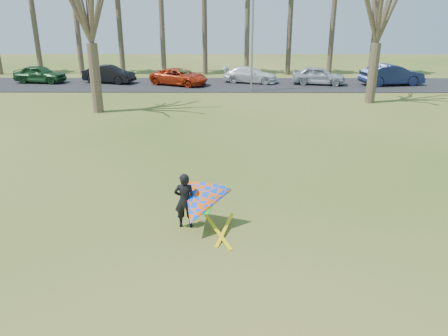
{
  "coord_description": "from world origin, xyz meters",
  "views": [
    {
      "loc": [
        0.09,
        -11.99,
        6.33
      ],
      "look_at": [
        0.0,
        2.0,
        1.1
      ],
      "focal_mm": 35.0,
      "sensor_mm": 36.0,
      "label": 1
    }
  ],
  "objects_px": {
    "car_1": "(109,74)",
    "car_4": "(318,75)",
    "streetlight": "(255,32)",
    "car_2": "(179,77)",
    "car_5": "(392,75)",
    "car_3": "(250,75)",
    "kite_flyer": "(198,204)",
    "car_0": "(40,74)",
    "bare_tree_right": "(381,1)"
  },
  "relations": [
    {
      "from": "streetlight",
      "to": "car_2",
      "type": "height_order",
      "value": "streetlight"
    },
    {
      "from": "car_0",
      "to": "kite_flyer",
      "type": "bearing_deg",
      "value": -141.85
    },
    {
      "from": "car_4",
      "to": "kite_flyer",
      "type": "distance_m",
      "value": 26.82
    },
    {
      "from": "bare_tree_right",
      "to": "car_0",
      "type": "bearing_deg",
      "value": 163.36
    },
    {
      "from": "streetlight",
      "to": "car_0",
      "type": "height_order",
      "value": "streetlight"
    },
    {
      "from": "kite_flyer",
      "to": "car_3",
      "type": "bearing_deg",
      "value": 83.72
    },
    {
      "from": "car_3",
      "to": "kite_flyer",
      "type": "distance_m",
      "value": 26.46
    },
    {
      "from": "bare_tree_right",
      "to": "car_4",
      "type": "relative_size",
      "value": 2.1
    },
    {
      "from": "bare_tree_right",
      "to": "car_3",
      "type": "xyz_separation_m",
      "value": [
        -7.87,
        7.94,
        -5.83
      ]
    },
    {
      "from": "car_3",
      "to": "car_5",
      "type": "distance_m",
      "value": 11.75
    },
    {
      "from": "car_0",
      "to": "car_3",
      "type": "xyz_separation_m",
      "value": [
        18.08,
        0.18,
        -0.07
      ]
    },
    {
      "from": "car_3",
      "to": "kite_flyer",
      "type": "height_order",
      "value": "kite_flyer"
    },
    {
      "from": "kite_flyer",
      "to": "car_2",
      "type": "bearing_deg",
      "value": 97.07
    },
    {
      "from": "bare_tree_right",
      "to": "kite_flyer",
      "type": "xyz_separation_m",
      "value": [
        -10.76,
        -18.37,
        -5.72
      ]
    },
    {
      "from": "car_5",
      "to": "car_3",
      "type": "bearing_deg",
      "value": 74.54
    },
    {
      "from": "streetlight",
      "to": "car_2",
      "type": "distance_m",
      "value": 7.61
    },
    {
      "from": "streetlight",
      "to": "car_1",
      "type": "height_order",
      "value": "streetlight"
    },
    {
      "from": "car_3",
      "to": "bare_tree_right",
      "type": "bearing_deg",
      "value": -120.5
    },
    {
      "from": "kite_flyer",
      "to": "bare_tree_right",
      "type": "bearing_deg",
      "value": 59.63
    },
    {
      "from": "streetlight",
      "to": "car_5",
      "type": "xyz_separation_m",
      "value": [
        11.66,
        2.75,
        -3.56
      ]
    },
    {
      "from": "streetlight",
      "to": "car_1",
      "type": "bearing_deg",
      "value": 163.01
    },
    {
      "from": "car_3",
      "to": "car_4",
      "type": "relative_size",
      "value": 1.05
    },
    {
      "from": "car_1",
      "to": "car_5",
      "type": "distance_m",
      "value": 23.85
    },
    {
      "from": "streetlight",
      "to": "car_2",
      "type": "relative_size",
      "value": 1.65
    },
    {
      "from": "car_5",
      "to": "kite_flyer",
      "type": "relative_size",
      "value": 2.16
    },
    {
      "from": "car_1",
      "to": "car_4",
      "type": "xyz_separation_m",
      "value": [
        17.8,
        -0.67,
        0.02
      ]
    },
    {
      "from": "bare_tree_right",
      "to": "car_5",
      "type": "xyz_separation_m",
      "value": [
        3.82,
        6.75,
        -5.66
      ]
    },
    {
      "from": "car_0",
      "to": "car_4",
      "type": "xyz_separation_m",
      "value": [
        23.74,
        -0.71,
        0.01
      ]
    },
    {
      "from": "car_1",
      "to": "bare_tree_right",
      "type": "bearing_deg",
      "value": -94.99
    },
    {
      "from": "car_1",
      "to": "kite_flyer",
      "type": "height_order",
      "value": "kite_flyer"
    },
    {
      "from": "car_4",
      "to": "kite_flyer",
      "type": "bearing_deg",
      "value": 173.54
    },
    {
      "from": "bare_tree_right",
      "to": "car_4",
      "type": "distance_m",
      "value": 9.36
    },
    {
      "from": "car_1",
      "to": "car_2",
      "type": "distance_m",
      "value": 6.21
    },
    {
      "from": "car_2",
      "to": "car_3",
      "type": "height_order",
      "value": "car_2"
    },
    {
      "from": "bare_tree_right",
      "to": "car_3",
      "type": "distance_m",
      "value": 12.61
    },
    {
      "from": "car_2",
      "to": "car_5",
      "type": "height_order",
      "value": "car_5"
    },
    {
      "from": "car_4",
      "to": "car_5",
      "type": "relative_size",
      "value": 0.85
    },
    {
      "from": "bare_tree_right",
      "to": "car_2",
      "type": "bearing_deg",
      "value": 154.09
    },
    {
      "from": "car_3",
      "to": "kite_flyer",
      "type": "xyz_separation_m",
      "value": [
        -2.89,
        -26.3,
        0.12
      ]
    },
    {
      "from": "car_2",
      "to": "car_3",
      "type": "relative_size",
      "value": 1.05
    },
    {
      "from": "car_0",
      "to": "bare_tree_right",
      "type": "bearing_deg",
      "value": -98.67
    },
    {
      "from": "car_0",
      "to": "car_1",
      "type": "bearing_deg",
      "value": -82.41
    },
    {
      "from": "bare_tree_right",
      "to": "car_0",
      "type": "height_order",
      "value": "bare_tree_right"
    },
    {
      "from": "bare_tree_right",
      "to": "car_5",
      "type": "relative_size",
      "value": 1.79
    },
    {
      "from": "car_5",
      "to": "car_4",
      "type": "bearing_deg",
      "value": 77.54
    },
    {
      "from": "car_4",
      "to": "car_3",
      "type": "bearing_deg",
      "value": 93.21
    },
    {
      "from": "car_5",
      "to": "kite_flyer",
      "type": "height_order",
      "value": "kite_flyer"
    },
    {
      "from": "bare_tree_right",
      "to": "streetlight",
      "type": "bearing_deg",
      "value": 152.97
    },
    {
      "from": "bare_tree_right",
      "to": "car_2",
      "type": "height_order",
      "value": "bare_tree_right"
    },
    {
      "from": "car_2",
      "to": "car_4",
      "type": "bearing_deg",
      "value": -64.69
    }
  ]
}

